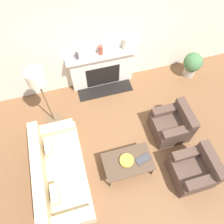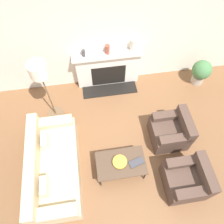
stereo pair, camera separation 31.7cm
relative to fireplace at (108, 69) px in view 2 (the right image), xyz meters
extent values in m
plane|color=brown|center=(0.23, -2.43, -0.49)|extent=(18.00, 18.00, 0.00)
cube|color=silver|center=(0.23, 0.15, 0.96)|extent=(18.00, 0.06, 2.90)
cube|color=silver|center=(0.00, 0.02, -0.01)|extent=(1.57, 0.20, 0.96)
cube|color=black|center=(0.00, -0.07, -0.14)|extent=(0.86, 0.04, 0.62)
cube|color=black|center=(0.00, -0.26, -0.48)|extent=(1.41, 0.40, 0.02)
cube|color=silver|center=(0.00, -0.01, 0.49)|extent=(1.69, 0.28, 0.05)
cube|color=#CCB78E|center=(-1.39, -2.23, -0.28)|extent=(0.91, 2.01, 0.42)
cube|color=#CCB78E|center=(-1.75, -2.23, 0.11)|extent=(0.20, 2.01, 0.36)
cube|color=#CCB78E|center=(-1.39, -3.13, 0.01)|extent=(0.83, 0.22, 0.15)
cube|color=#CCB78E|center=(-1.39, -1.34, 0.01)|extent=(0.83, 0.22, 0.15)
cube|color=beige|center=(-1.52, -2.69, 0.07)|extent=(0.12, 0.32, 0.28)
cube|color=beige|center=(-1.52, -1.78, 0.07)|extent=(0.12, 0.32, 0.28)
cube|color=#4C382D|center=(1.08, -2.89, -0.27)|extent=(0.75, 0.75, 0.44)
cube|color=#4C382D|center=(1.37, -2.89, 0.11)|extent=(0.18, 0.75, 0.32)
cube|color=#4C382D|center=(1.08, -2.60, 0.02)|extent=(0.67, 0.18, 0.14)
cube|color=#4C382D|center=(1.08, -3.18, 0.02)|extent=(0.67, 0.18, 0.14)
cube|color=#4C382D|center=(1.08, -1.84, -0.27)|extent=(0.75, 0.75, 0.44)
cube|color=#4C382D|center=(1.37, -1.84, 0.11)|extent=(0.18, 0.75, 0.32)
cube|color=#4C382D|center=(1.08, -1.55, 0.02)|extent=(0.67, 0.18, 0.14)
cube|color=#4C382D|center=(1.08, -2.13, 0.02)|extent=(0.67, 0.18, 0.14)
cube|color=#4C3828|center=(-0.09, -2.40, -0.11)|extent=(0.97, 0.60, 0.03)
cylinder|color=black|center=(-0.54, -2.66, -0.31)|extent=(0.03, 0.03, 0.36)
cylinder|color=black|center=(0.35, -2.66, -0.31)|extent=(0.03, 0.03, 0.36)
cylinder|color=black|center=(-0.54, -2.14, -0.31)|extent=(0.03, 0.03, 0.36)
cylinder|color=black|center=(0.35, -2.14, -0.31)|extent=(0.03, 0.03, 0.36)
cylinder|color=gold|center=(-0.12, -2.39, -0.09)|extent=(0.10, 0.10, 0.02)
cylinder|color=gold|center=(-0.12, -2.39, -0.06)|extent=(0.28, 0.28, 0.05)
cube|color=#38383D|center=(0.21, -2.44, -0.09)|extent=(0.32, 0.22, 0.02)
cylinder|color=brown|center=(-1.41, -0.81, -0.47)|extent=(0.40, 0.40, 0.03)
cylinder|color=brown|center=(-1.41, -0.81, 0.25)|extent=(0.03, 0.03, 1.41)
cylinder|color=silver|center=(-1.41, -0.81, 1.06)|extent=(0.37, 0.37, 0.29)
cylinder|color=#3D383D|center=(-0.55, 0.02, 0.60)|extent=(0.08, 0.08, 0.16)
cylinder|color=brown|center=(0.00, 0.02, 0.63)|extent=(0.11, 0.11, 0.23)
cylinder|color=beige|center=(0.58, 0.02, 0.67)|extent=(0.10, 0.10, 0.30)
cylinder|color=#B2A899|center=(2.35, -0.35, -0.37)|extent=(0.31, 0.31, 0.24)
sphere|color=#477A47|center=(2.35, -0.35, -0.03)|extent=(0.49, 0.49, 0.49)
camera|label=1|loc=(-0.80, -3.74, 4.05)|focal=35.00mm
camera|label=2|loc=(-0.49, -3.80, 4.05)|focal=35.00mm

